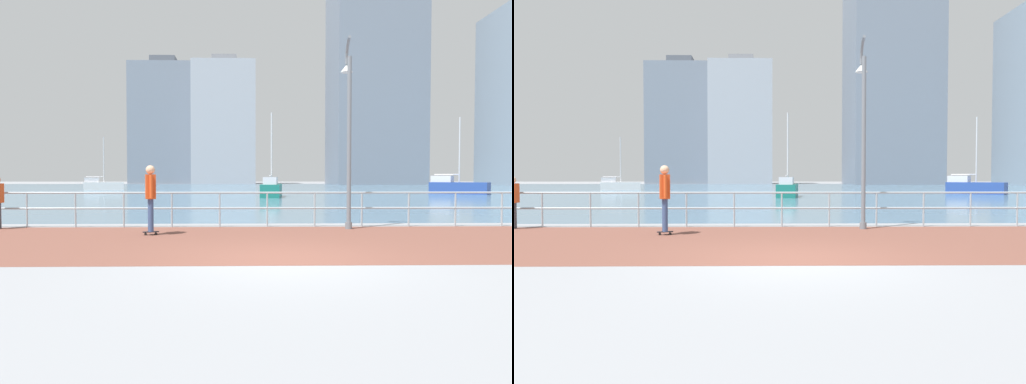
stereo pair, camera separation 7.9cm
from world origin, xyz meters
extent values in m
plane|color=gray|center=(0.00, 40.00, 0.00)|extent=(220.00, 220.00, 0.00)
cube|color=brown|center=(0.00, 2.45, 0.00)|extent=(28.00, 5.98, 0.01)
cube|color=slate|center=(0.00, 50.44, 0.00)|extent=(180.00, 88.00, 0.00)
cylinder|color=#9EADB7|center=(-7.00, 5.44, 0.51)|extent=(0.05, 0.05, 1.01)
cylinder|color=#9EADB7|center=(-5.60, 5.44, 0.51)|extent=(0.05, 0.05, 1.01)
cylinder|color=#9EADB7|center=(-4.20, 5.44, 0.51)|extent=(0.05, 0.05, 1.01)
cylinder|color=#9EADB7|center=(-2.80, 5.44, 0.51)|extent=(0.05, 0.05, 1.01)
cylinder|color=#9EADB7|center=(-1.40, 5.44, 0.51)|extent=(0.05, 0.05, 1.01)
cylinder|color=#9EADB7|center=(0.00, 5.44, 0.51)|extent=(0.05, 0.05, 1.01)
cylinder|color=#9EADB7|center=(1.40, 5.44, 0.51)|extent=(0.05, 0.05, 1.01)
cylinder|color=#9EADB7|center=(2.80, 5.44, 0.51)|extent=(0.05, 0.05, 1.01)
cylinder|color=#9EADB7|center=(4.20, 5.44, 0.51)|extent=(0.05, 0.05, 1.01)
cylinder|color=#9EADB7|center=(5.60, 5.44, 0.51)|extent=(0.05, 0.05, 1.01)
cylinder|color=#9EADB7|center=(7.00, 5.44, 0.51)|extent=(0.05, 0.05, 1.01)
cylinder|color=#9EADB7|center=(0.00, 5.44, 1.01)|extent=(25.20, 0.06, 0.06)
cylinder|color=#9EADB7|center=(0.00, 5.44, 0.56)|extent=(25.20, 0.06, 0.06)
cylinder|color=slate|center=(2.28, 4.84, 0.10)|extent=(0.19, 0.19, 0.20)
cylinder|color=slate|center=(2.28, 4.84, 2.42)|extent=(0.12, 0.12, 4.84)
cylinder|color=slate|center=(2.28, 4.92, 5.38)|extent=(0.10, 0.19, 0.11)
cylinder|color=slate|center=(2.29, 5.07, 5.34)|extent=(0.10, 0.20, 0.15)
cylinder|color=slate|center=(2.30, 5.20, 5.25)|extent=(0.10, 0.19, 0.18)
cylinder|color=slate|center=(2.30, 5.30, 5.13)|extent=(0.09, 0.17, 0.19)
cylinder|color=slate|center=(2.31, 5.36, 4.99)|extent=(0.09, 0.13, 0.19)
cylinder|color=slate|center=(2.31, 5.38, 4.84)|extent=(0.09, 0.09, 0.17)
cone|color=silver|center=(2.31, 5.38, 4.64)|extent=(0.36, 0.36, 0.22)
cylinder|color=black|center=(-3.16, 3.53, 0.03)|extent=(0.07, 0.05, 0.06)
cylinder|color=black|center=(-3.18, 3.60, 0.03)|extent=(0.07, 0.05, 0.06)
cylinder|color=black|center=(-2.91, 3.60, 0.03)|extent=(0.07, 0.05, 0.06)
cylinder|color=black|center=(-2.93, 3.67, 0.03)|extent=(0.07, 0.05, 0.06)
cube|color=black|center=(-3.04, 3.60, 0.08)|extent=(0.41, 0.22, 0.02)
cylinder|color=#384C7A|center=(-3.02, 3.52, 0.50)|extent=(0.16, 0.16, 0.83)
cylinder|color=#384C7A|center=(-3.07, 3.68, 0.50)|extent=(0.16, 0.16, 0.83)
cube|color=#D84C1E|center=(-3.04, 3.60, 1.23)|extent=(0.33, 0.39, 0.62)
cylinder|color=#D84C1E|center=(-2.98, 3.38, 1.24)|extent=(0.11, 0.11, 0.59)
cylinder|color=#D84C1E|center=(-3.11, 3.82, 1.24)|extent=(0.11, 0.11, 0.59)
sphere|color=#DBAD89|center=(-3.04, 3.60, 1.65)|extent=(0.23, 0.23, 0.23)
cylinder|color=#D84C1E|center=(-7.68, 5.32, 1.03)|extent=(0.10, 0.10, 0.52)
cube|color=white|center=(-16.54, 44.20, 0.46)|extent=(4.48, 2.44, 0.92)
cube|color=silver|center=(-17.77, 43.86, 1.17)|extent=(1.74, 1.31, 0.51)
cylinder|color=silver|center=(-16.54, 44.20, 3.47)|extent=(0.10, 0.10, 5.10)
cylinder|color=silver|center=(-17.44, 43.95, 1.53)|extent=(1.88, 0.60, 0.08)
cube|color=#284799|center=(18.16, 31.96, 0.51)|extent=(4.63, 4.21, 1.03)
cube|color=silver|center=(17.05, 32.88, 1.31)|extent=(1.99, 1.90, 0.57)
cylinder|color=silver|center=(18.16, 31.96, 3.88)|extent=(0.11, 0.11, 5.71)
cylinder|color=silver|center=(17.34, 32.64, 1.71)|extent=(1.72, 1.45, 0.09)
cube|color=#197266|center=(1.31, 26.09, 0.48)|extent=(1.90, 4.57, 0.95)
cube|color=silver|center=(1.15, 24.77, 1.22)|extent=(1.15, 1.70, 0.53)
cylinder|color=silver|center=(1.31, 26.09, 3.59)|extent=(0.11, 0.11, 5.28)
cylinder|color=silver|center=(1.20, 25.12, 1.59)|extent=(0.32, 1.99, 0.08)
cube|color=slate|center=(-19.56, 100.32, 13.65)|extent=(14.46, 10.87, 27.29)
cube|color=#4E5560|center=(-19.56, 100.32, 28.29)|extent=(5.78, 4.35, 2.00)
cube|color=#A3A8B2|center=(-5.27, 97.49, 13.34)|extent=(13.75, 14.54, 26.67)
cube|color=slate|center=(-5.27, 97.49, 27.67)|extent=(5.50, 5.81, 2.00)
cube|color=slate|center=(26.62, 89.41, 22.84)|extent=(17.97, 15.48, 45.67)
camera|label=1|loc=(-0.66, -8.11, 1.46)|focal=32.41mm
camera|label=2|loc=(-0.58, -8.11, 1.46)|focal=32.41mm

